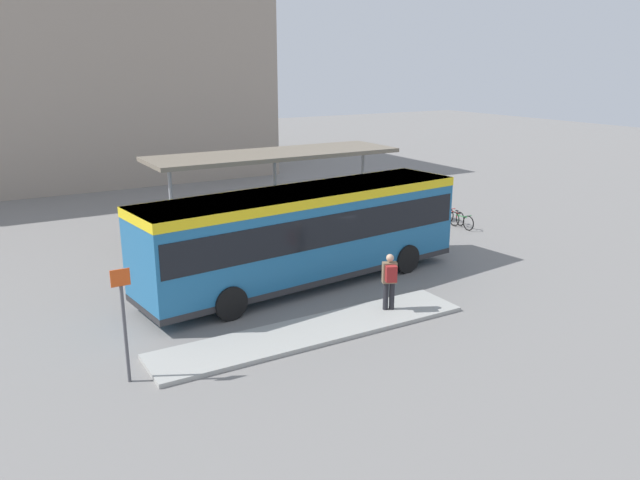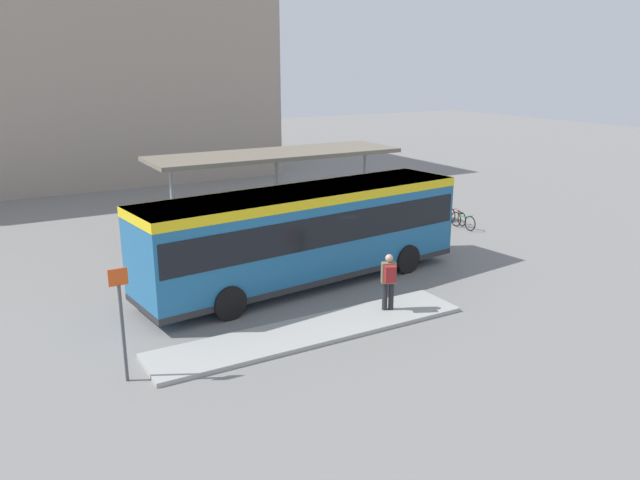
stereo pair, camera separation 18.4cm
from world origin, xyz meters
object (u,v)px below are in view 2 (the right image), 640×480
object	(u,v)px
bicycle_red	(457,217)
potted_planter_near_shelter	(332,223)
city_bus	(305,230)
pedestrian_waiting	(389,279)
platform_sign	(122,320)
bicycle_green	(463,221)
potted_planter_far_side	(254,232)

from	to	relation	value
bicycle_red	potted_planter_near_shelter	size ratio (longest dim) A/B	1.34
city_bus	pedestrian_waiting	size ratio (longest dim) A/B	6.79
bicycle_red	platform_sign	size ratio (longest dim) A/B	0.56
bicycle_red	bicycle_green	bearing A→B (deg)	167.52
pedestrian_waiting	bicycle_green	xyz separation A→B (m)	(8.89, 6.46, -0.76)
pedestrian_waiting	potted_planter_far_side	size ratio (longest dim) A/B	1.19
bicycle_green	potted_planter_far_side	size ratio (longest dim) A/B	1.10
bicycle_red	potted_planter_far_side	distance (m)	10.04
bicycle_red	platform_sign	distance (m)	18.61
potted_planter_far_side	bicycle_red	bearing A→B (deg)	-4.28
bicycle_red	potted_planter_near_shelter	bearing A→B (deg)	90.48
potted_planter_far_side	platform_sign	xyz separation A→B (m)	(-6.99, -8.24, 0.80)
city_bus	bicycle_red	world-z (taller)	city_bus
platform_sign	potted_planter_near_shelter	bearing A→B (deg)	38.19
bicycle_green	potted_planter_near_shelter	size ratio (longest dim) A/B	1.39
city_bus	potted_planter_far_side	xyz separation A→B (m)	(0.06, 4.39, -1.13)
platform_sign	pedestrian_waiting	bearing A→B (deg)	1.84
city_bus	pedestrian_waiting	xyz separation A→B (m)	(0.85, -3.60, -0.78)
potted_planter_far_side	potted_planter_near_shelter	bearing A→B (deg)	4.08
pedestrian_waiting	bicycle_green	size ratio (longest dim) A/B	1.07
pedestrian_waiting	bicycle_green	world-z (taller)	pedestrian_waiting
pedestrian_waiting	potted_planter_far_side	distance (m)	8.04
bicycle_green	potted_planter_near_shelter	bearing A→B (deg)	-107.11
potted_planter_near_shelter	bicycle_red	bearing A→B (deg)	-9.41
potted_planter_far_side	platform_sign	distance (m)	10.84
city_bus	pedestrian_waiting	bearing A→B (deg)	-83.14
pedestrian_waiting	bicycle_green	distance (m)	11.02
bicycle_green	potted_planter_far_side	xyz separation A→B (m)	(-9.68, 1.53, 0.41)
platform_sign	city_bus	bearing A→B (deg)	29.03
potted_planter_far_side	pedestrian_waiting	bearing A→B (deg)	-84.36
bicycle_green	potted_planter_near_shelter	world-z (taller)	potted_planter_near_shelter
city_bus	bicycle_green	xyz separation A→B (m)	(9.73, 2.87, -1.54)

